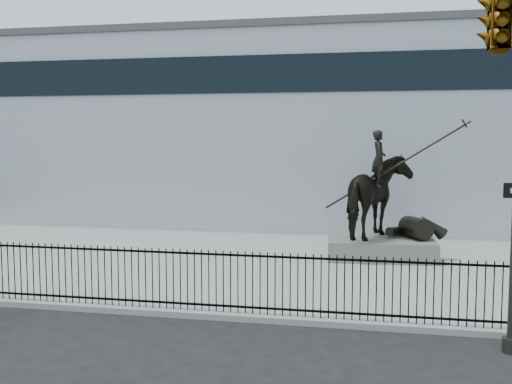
# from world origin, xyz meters

# --- Properties ---
(ground) EXTENTS (120.00, 120.00, 0.00)m
(ground) POSITION_xyz_m (0.00, 0.00, 0.00)
(ground) COLOR black
(ground) RESTS_ON ground
(plaza) EXTENTS (30.00, 12.00, 0.15)m
(plaza) POSITION_xyz_m (0.00, 7.00, 0.07)
(plaza) COLOR #979794
(plaza) RESTS_ON ground
(building) EXTENTS (44.00, 14.00, 9.00)m
(building) POSITION_xyz_m (0.00, 20.00, 4.50)
(building) COLOR #B6BDC6
(building) RESTS_ON ground
(picket_fence) EXTENTS (22.10, 0.10, 1.50)m
(picket_fence) POSITION_xyz_m (0.00, 1.25, 0.90)
(picket_fence) COLOR black
(picket_fence) RESTS_ON plaza
(statue_plinth) EXTENTS (3.80, 2.76, 0.68)m
(statue_plinth) POSITION_xyz_m (4.40, 8.68, 0.49)
(statue_plinth) COLOR #625E59
(statue_plinth) RESTS_ON plaza
(equestrian_statue) EXTENTS (4.63, 3.04, 3.93)m
(equestrian_statue) POSITION_xyz_m (4.47, 8.69, 2.25)
(equestrian_statue) COLOR black
(equestrian_statue) RESTS_ON statue_plinth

